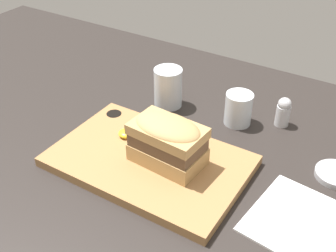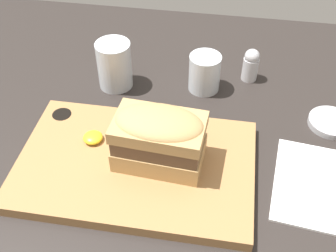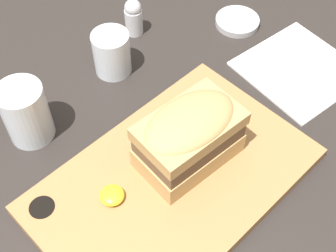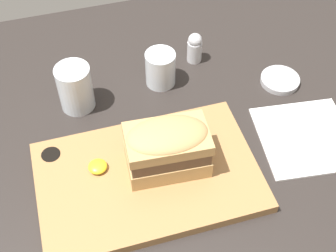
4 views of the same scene
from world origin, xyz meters
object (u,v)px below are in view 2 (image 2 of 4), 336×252
Objects in this scene: serving_board at (135,165)px; salt_shaker at (251,64)px; wine_glass at (204,75)px; condiment_dish at (331,122)px; sandwich at (160,135)px; napkin at (330,187)px; water_glass at (115,68)px.

salt_shaker is (17.30, 27.01, 2.46)cm from serving_board.
condiment_dish is (23.34, -6.90, -2.65)cm from wine_glass.
salt_shaker is at bearing 142.15° from condiment_dish.
sandwich reaches higher than serving_board.
sandwich is 0.75× the size of napkin.
napkin is 2.76× the size of salt_shaker.
serving_board reaches higher than condiment_dish.
serving_board is 7.24cm from sandwich.
wine_glass is 1.08× the size of salt_shaker.
napkin is 29.25cm from salt_shaker.
sandwich reaches higher than salt_shaker.
napkin is at bearing -96.46° from condiment_dish.
water_glass is 1.18× the size of condiment_dish.
salt_shaker is at bearing 62.32° from sandwich.
condiment_dish is (14.66, -11.39, -2.85)cm from salt_shaker.
wine_glass reaches higher than napkin.
condiment_dish is at bearing -37.85° from salt_shaker.
salt_shaker is at bearing 116.59° from napkin.
sandwich is 1.78× the size of condiment_dish.
serving_board is 22.73cm from water_glass.
wine_glass is (8.62, 22.52, 2.26)cm from serving_board.
sandwich is 27.38cm from napkin.
wine_glass is (17.14, 1.68, -0.83)cm from water_glass.
sandwich is at bearing 179.48° from napkin.
sandwich reaches higher than wine_glass.
water_glass reaches higher than salt_shaker.
napkin is (26.52, -0.24, -6.81)cm from sandwich.
salt_shaker is at bearing 13.43° from water_glass.
sandwich is at bearing -152.99° from condiment_dish.
condiment_dish is (1.65, 14.60, 0.38)cm from napkin.
condiment_dish reaches higher than napkin.
condiment_dish is at bearing 27.01° from sandwich.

